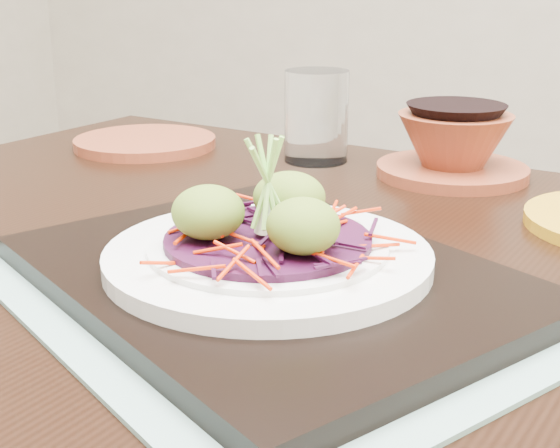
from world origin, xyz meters
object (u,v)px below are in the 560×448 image
at_px(white_plate, 268,255).
at_px(serving_tray, 268,276).
at_px(water_glass, 316,116).
at_px(terracotta_bowl_set, 453,149).
at_px(terracotta_side_plate, 145,142).
at_px(dining_table, 319,353).

bearing_deg(white_plate, serving_tray, 0.00).
bearing_deg(water_glass, terracotta_bowl_set, -1.15).
relative_size(white_plate, water_glass, 2.17).
bearing_deg(terracotta_side_plate, terracotta_bowl_set, 3.15).
bearing_deg(terracotta_bowl_set, water_glass, 178.85).
bearing_deg(terracotta_bowl_set, terracotta_side_plate, -176.85).
xyz_separation_m(serving_tray, terracotta_bowl_set, (0.05, 0.37, 0.02)).
height_order(serving_tray, terracotta_bowl_set, terracotta_bowl_set).
height_order(dining_table, white_plate, white_plate).
distance_m(dining_table, terracotta_bowl_set, 0.31).
bearing_deg(white_plate, terracotta_bowl_set, 83.04).
bearing_deg(terracotta_side_plate, serving_tray, -45.63).
distance_m(water_glass, terracotta_bowl_set, 0.16).
relative_size(white_plate, terracotta_side_plate, 1.29).
height_order(dining_table, terracotta_bowl_set, terracotta_bowl_set).
bearing_deg(terracotta_bowl_set, white_plate, -96.96).
bearing_deg(white_plate, terracotta_side_plate, 134.37).
bearing_deg(water_glass, dining_table, -66.81).
height_order(dining_table, water_glass, water_glass).
bearing_deg(serving_tray, dining_table, 114.37).
relative_size(serving_tray, water_glass, 3.33).
height_order(terracotta_side_plate, terracotta_bowl_set, terracotta_bowl_set).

